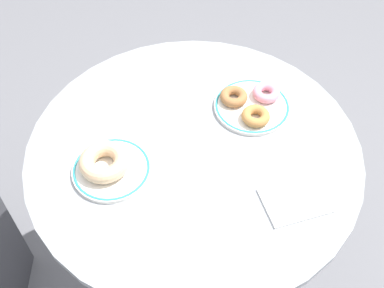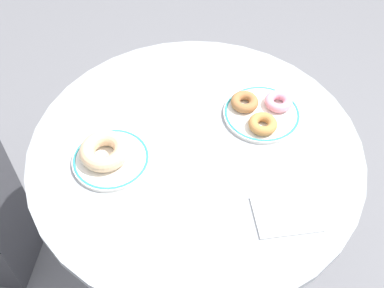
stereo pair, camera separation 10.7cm
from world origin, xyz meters
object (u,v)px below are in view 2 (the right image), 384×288
object	(u,v)px
donut_glazed	(104,151)
paper_napkin	(286,214)
donut_old_fashioned	(263,124)
donut_cinnamon	(245,102)
cafe_table	(195,206)
plate_left	(111,159)
donut_pink_frosted	(278,102)
plate_right	(262,114)

from	to	relation	value
donut_glazed	paper_napkin	world-z (taller)	donut_glazed
paper_napkin	donut_old_fashioned	bearing A→B (deg)	72.52
donut_cinnamon	donut_old_fashioned	distance (m)	0.08
cafe_table	plate_left	size ratio (longest dim) A/B	4.44
cafe_table	donut_cinnamon	distance (m)	0.33
donut_pink_frosted	donut_cinnamon	distance (m)	0.08
paper_napkin	cafe_table	bearing A→B (deg)	111.57
donut_old_fashioned	paper_napkin	distance (m)	0.24
cafe_table	donut_old_fashioned	xyz separation A→B (m)	(0.17, -0.02, 0.28)
donut_old_fashioned	donut_pink_frosted	bearing A→B (deg)	33.82
donut_pink_frosted	donut_old_fashioned	distance (m)	0.09
plate_right	donut_glazed	bearing A→B (deg)	175.50
donut_glazed	donut_pink_frosted	xyz separation A→B (m)	(0.44, -0.02, -0.01)
donut_old_fashioned	plate_left	bearing A→B (deg)	169.99
donut_cinnamon	donut_glazed	bearing A→B (deg)	-178.58
donut_pink_frosted	donut_old_fashioned	size ratio (longest dim) A/B	1.00
donut_pink_frosted	paper_napkin	bearing A→B (deg)	-117.59
plate_left	donut_pink_frosted	bearing A→B (deg)	-2.00
donut_pink_frosted	donut_old_fashioned	xyz separation A→B (m)	(-0.07, -0.05, 0.00)
plate_right	donut_glazed	distance (m)	0.39
cafe_table	donut_glazed	size ratio (longest dim) A/B	6.95
plate_left	plate_right	xyz separation A→B (m)	(0.38, -0.02, 0.00)
cafe_table	donut_pink_frosted	distance (m)	0.37
cafe_table	plate_left	bearing A→B (deg)	166.65
cafe_table	donut_pink_frosted	bearing A→B (deg)	7.23
plate_right	donut_old_fashioned	bearing A→B (deg)	-119.26
cafe_table	plate_right	size ratio (longest dim) A/B	4.15
donut_glazed	donut_cinnamon	distance (m)	0.36
donut_cinnamon	paper_napkin	world-z (taller)	donut_cinnamon
plate_left	donut_glazed	bearing A→B (deg)	133.24
plate_left	donut_glazed	xyz separation A→B (m)	(-0.01, 0.01, 0.02)
donut_cinnamon	paper_napkin	distance (m)	0.32
plate_right	donut_cinnamon	xyz separation A→B (m)	(-0.03, 0.04, 0.02)
donut_old_fashioned	paper_napkin	xyz separation A→B (m)	(-0.07, -0.23, -0.02)
cafe_table	donut_cinnamon	size ratio (longest dim) A/B	11.37
cafe_table	donut_old_fashioned	world-z (taller)	donut_old_fashioned
cafe_table	donut_glazed	world-z (taller)	donut_glazed
plate_left	donut_old_fashioned	xyz separation A→B (m)	(0.36, -0.06, 0.02)
cafe_table	plate_left	world-z (taller)	plate_left
cafe_table	donut_cinnamon	xyz separation A→B (m)	(0.16, 0.06, 0.28)
donut_pink_frosted	plate_right	bearing A→B (deg)	-173.10
donut_pink_frosted	donut_cinnamon	bearing A→B (deg)	155.98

